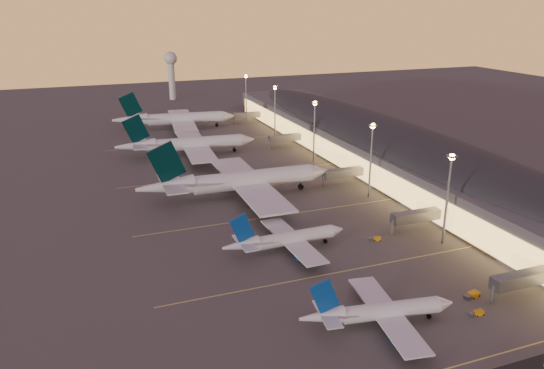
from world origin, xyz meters
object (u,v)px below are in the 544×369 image
at_px(airliner_wide_mid, 187,144).
at_px(radar_tower, 171,67).
at_px(baggage_tug_a, 477,313).
at_px(baggage_tug_c, 376,239).
at_px(airliner_narrow_north, 285,239).
at_px(airliner_wide_near, 238,181).
at_px(airliner_narrow_south, 378,312).
at_px(airliner_wide_far, 175,119).
at_px(baggage_tug_b, 472,295).

xyz_separation_m(airliner_wide_mid, radar_tower, (21.35, 145.42, 16.84)).
height_order(baggage_tug_a, baggage_tug_c, baggage_tug_a).
distance_m(airliner_narrow_north, airliner_wide_near, 44.95).
bearing_deg(airliner_wide_mid, baggage_tug_a, -73.76).
height_order(airliner_narrow_south, airliner_wide_far, airliner_wide_far).
height_order(airliner_narrow_north, airliner_wide_mid, airliner_wide_mid).
bearing_deg(airliner_wide_mid, baggage_tug_c, -69.51).
bearing_deg(airliner_wide_mid, baggage_tug_b, -71.66).
bearing_deg(airliner_narrow_south, baggage_tug_c, 68.04).
bearing_deg(airliner_narrow_north, airliner_wide_mid, 90.90).
bearing_deg(baggage_tug_b, airliner_wide_near, 99.55).
distance_m(airliner_wide_mid, baggage_tug_a, 150.57).
bearing_deg(baggage_tug_c, baggage_tug_b, -63.62).
distance_m(airliner_wide_mid, airliner_wide_far, 54.11).
xyz_separation_m(airliner_wide_mid, baggage_tug_a, (30.93, -147.29, -4.58)).
height_order(airliner_wide_mid, radar_tower, radar_tower).
xyz_separation_m(airliner_wide_mid, baggage_tug_c, (30.73, -106.42, -4.59)).
relative_size(airliner_narrow_north, baggage_tug_a, 10.61).
relative_size(airliner_narrow_north, airliner_wide_mid, 0.58).
distance_m(airliner_narrow_south, radar_tower, 289.11).
bearing_deg(baggage_tug_c, airliner_narrow_north, -167.46).
xyz_separation_m(baggage_tug_b, baggage_tug_c, (-4.32, 34.59, -0.10)).
distance_m(airliner_narrow_north, baggage_tug_b, 48.70).
distance_m(radar_tower, baggage_tug_a, 293.66).
bearing_deg(airliner_wide_mid, airliner_narrow_south, -82.02).
relative_size(airliner_wide_near, baggage_tug_c, 19.53).
bearing_deg(airliner_narrow_north, baggage_tug_b, -52.36).
height_order(airliner_wide_near, baggage_tug_c, airliner_wide_near).
height_order(airliner_wide_near, radar_tower, radar_tower).
xyz_separation_m(baggage_tug_a, baggage_tug_c, (-0.20, 40.87, -0.00)).
xyz_separation_m(radar_tower, baggage_tug_a, (9.58, -292.72, -21.43)).
xyz_separation_m(airliner_wide_mid, baggage_tug_b, (35.05, -141.01, -4.49)).
distance_m(airliner_narrow_south, baggage_tug_a, 22.56).
bearing_deg(baggage_tug_c, radar_tower, 111.40).
bearing_deg(airliner_narrow_south, airliner_wide_mid, 102.51).
relative_size(airliner_narrow_south, airliner_narrow_north, 0.96).
relative_size(radar_tower, baggage_tug_b, 7.73).
bearing_deg(airliner_narrow_north, airliner_wide_far, 88.18).
xyz_separation_m(airliner_narrow_south, airliner_narrow_north, (-4.63, 39.50, 0.15)).
bearing_deg(baggage_tug_a, airliner_wide_mid, 104.28).
bearing_deg(airliner_wide_far, baggage_tug_a, -75.74).
distance_m(airliner_wide_far, baggage_tug_a, 202.84).
distance_m(airliner_narrow_north, baggage_tug_c, 26.72).
distance_m(airliner_wide_far, radar_tower, 94.45).
relative_size(airliner_wide_mid, airliner_wide_far, 0.95).
xyz_separation_m(airliner_wide_near, radar_tower, (16.44, 203.85, 16.24)).
bearing_deg(airliner_wide_near, baggage_tug_a, -72.64).
bearing_deg(airliner_wide_near, radar_tower, 86.43).
bearing_deg(baggage_tug_b, airliner_wide_mid, 93.46).
height_order(airliner_narrow_north, baggage_tug_b, airliner_narrow_north).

